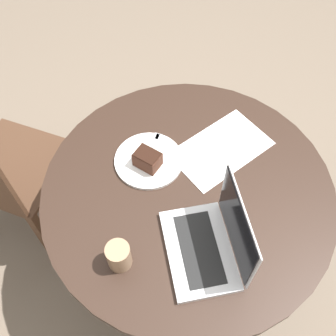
% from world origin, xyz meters
% --- Properties ---
extents(ground_plane, '(12.00, 12.00, 0.00)m').
position_xyz_m(ground_plane, '(0.00, 0.00, 0.00)').
color(ground_plane, '#6B5B4C').
extents(dining_table, '(1.03, 1.03, 0.72)m').
position_xyz_m(dining_table, '(0.00, 0.00, 0.56)').
color(dining_table, black).
rests_on(dining_table, ground_plane).
extents(chair, '(0.59, 0.59, 0.95)m').
position_xyz_m(chair, '(0.64, -0.49, 0.49)').
color(chair, '#472D1E').
rests_on(chair, ground_plane).
extents(paper_document, '(0.40, 0.30, 0.00)m').
position_xyz_m(paper_document, '(-0.18, -0.11, 0.72)').
color(paper_document, white).
rests_on(paper_document, dining_table).
extents(plate, '(0.25, 0.25, 0.01)m').
position_xyz_m(plate, '(0.09, -0.16, 0.73)').
color(plate, white).
rests_on(plate, dining_table).
extents(cake_slice, '(0.10, 0.11, 0.06)m').
position_xyz_m(cake_slice, '(0.10, -0.14, 0.77)').
color(cake_slice, '#472619').
rests_on(cake_slice, plate).
extents(fork, '(0.12, 0.15, 0.00)m').
position_xyz_m(fork, '(0.05, -0.20, 0.74)').
color(fork, silver).
rests_on(fork, plate).
extents(coffee_glass, '(0.07, 0.07, 0.10)m').
position_xyz_m(coffee_glass, '(0.30, 0.17, 0.77)').
color(coffee_glass, '#997556').
rests_on(coffee_glass, dining_table).
extents(laptop, '(0.26, 0.33, 0.25)m').
position_xyz_m(laptop, '(0.03, 0.23, 0.77)').
color(laptop, silver).
rests_on(laptop, dining_table).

